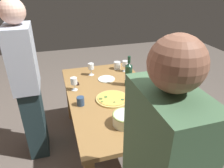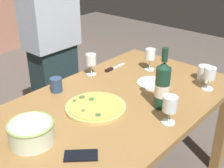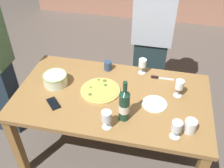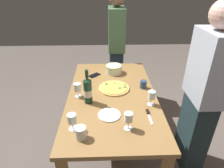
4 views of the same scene
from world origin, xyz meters
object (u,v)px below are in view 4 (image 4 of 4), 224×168
object	(u,v)px
serving_bowl	(114,69)
person_host	(203,96)
person_guest_left	(116,48)
wine_glass_near_pizza	(77,88)
wine_glass_by_bottle	(72,119)
wine_glass_far_right	(152,96)
pizza	(114,88)
cup_amber	(143,84)
cup_ceramic	(81,133)
wine_bottle	(88,90)
wine_glass_far_left	(129,118)
side_plate	(109,115)
dining_table	(112,101)
cell_phone	(94,75)
pizza_knife	(149,115)

from	to	relation	value
serving_bowl	person_host	distance (m)	1.09
person_guest_left	wine_glass_near_pizza	bearing A→B (deg)	-15.08
person_host	wine_glass_by_bottle	bearing A→B (deg)	29.72
wine_glass_by_bottle	wine_glass_far_right	distance (m)	0.76
pizza	wine_glass_by_bottle	xyz separation A→B (m)	(0.62, -0.36, 0.09)
cup_amber	cup_ceramic	size ratio (longest dim) A/B	0.87
pizza	wine_glass_far_right	xyz separation A→B (m)	(0.31, 0.34, 0.09)
serving_bowl	wine_bottle	xyz separation A→B (m)	(0.65, -0.27, 0.08)
wine_glass_far_left	cup_amber	size ratio (longest dim) A/B	1.77
wine_bottle	pizza	bearing A→B (deg)	133.76
serving_bowl	side_plate	world-z (taller)	serving_bowl
wine_glass_by_bottle	wine_glass_far_left	world-z (taller)	wine_glass_far_left
wine_glass_far_right	pizza	bearing A→B (deg)	-132.37
cup_ceramic	pizza	bearing A→B (deg)	158.78
wine_glass_far_right	side_plate	distance (m)	0.44
wine_glass_far_left	person_guest_left	size ratio (longest dim) A/B	0.09
dining_table	cup_ceramic	world-z (taller)	cup_ceramic
wine_glass_far_right	person_guest_left	world-z (taller)	person_guest_left
dining_table	cell_phone	world-z (taller)	cell_phone
side_plate	person_host	xyz separation A→B (m)	(-0.11, 0.86, 0.11)
wine_glass_by_bottle	wine_glass_far_left	distance (m)	0.44
wine_glass_far_right	cell_phone	distance (m)	0.85
cup_ceramic	serving_bowl	bearing A→B (deg)	165.34
serving_bowl	wine_glass_far_left	bearing A→B (deg)	3.95
wine_glass_near_pizza	pizza	bearing A→B (deg)	110.97
cup_amber	pizza_knife	distance (m)	0.48
wine_bottle	wine_glass_far_left	world-z (taller)	wine_bottle
pizza	cup_ceramic	distance (m)	0.78
serving_bowl	wine_glass_by_bottle	distance (m)	1.09
serving_bowl	wine_glass_near_pizza	size ratio (longest dim) A/B	1.43
wine_glass_near_pizza	wine_glass_far_left	world-z (taller)	wine_glass_far_left
cup_ceramic	side_plate	size ratio (longest dim) A/B	0.50
wine_bottle	side_plate	distance (m)	0.32
cell_phone	person_guest_left	distance (m)	0.82
side_plate	person_host	distance (m)	0.87
dining_table	wine_bottle	xyz separation A→B (m)	(0.14, -0.23, 0.23)
cell_phone	cup_amber	bearing A→B (deg)	-164.32
cup_ceramic	wine_glass_by_bottle	bearing A→B (deg)	-143.36
dining_table	pizza	size ratio (longest dim) A/B	4.82
wine_bottle	side_plate	xyz separation A→B (m)	(0.21, 0.20, -0.13)
wine_glass_near_pizza	pizza_knife	bearing A→B (deg)	63.45
wine_bottle	wine_glass_far_left	size ratio (longest dim) A/B	2.24
wine_bottle	wine_glass_by_bottle	xyz separation A→B (m)	(0.38, -0.10, -0.03)
wine_glass_by_bottle	wine_glass_far_right	xyz separation A→B (m)	(-0.32, 0.69, -0.00)
wine_glass_far_left	cup_ceramic	world-z (taller)	wine_glass_far_left
wine_glass_by_bottle	side_plate	size ratio (longest dim) A/B	0.71
person_guest_left	cell_phone	bearing A→B (deg)	-17.02
dining_table	wine_glass_far_right	size ratio (longest dim) A/B	11.02
wine_bottle	person_host	size ratio (longest dim) A/B	0.20
pizza	wine_bottle	xyz separation A→B (m)	(0.25, -0.26, 0.12)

